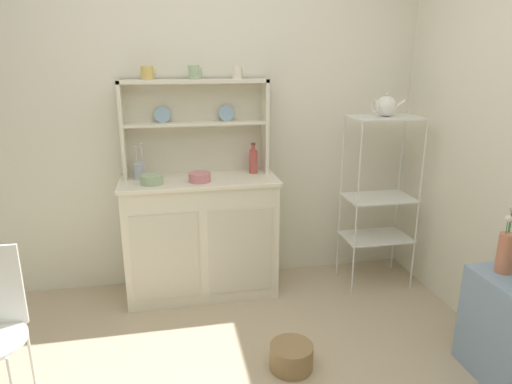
{
  "coord_description": "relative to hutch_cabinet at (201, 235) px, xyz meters",
  "views": [
    {
      "loc": [
        -0.25,
        -1.65,
        1.66
      ],
      "look_at": [
        0.3,
        1.12,
        0.81
      ],
      "focal_mm": 31.77,
      "sensor_mm": 36.0,
      "label": 1
    }
  ],
  "objects": [
    {
      "name": "utensil_jar",
      "position": [
        -0.4,
        0.08,
        0.48
      ],
      "size": [
        0.08,
        0.08,
        0.25
      ],
      "color": "#B2B7C6",
      "rests_on": "hutch_cabinet"
    },
    {
      "name": "floor_basket",
      "position": [
        0.41,
        -0.96,
        -0.37
      ],
      "size": [
        0.24,
        0.24,
        0.14
      ],
      "primitive_type": "cylinder",
      "color": "#93754C",
      "rests_on": "ground"
    },
    {
      "name": "bowl_floral_medium",
      "position": [
        0.0,
        -0.07,
        0.45
      ],
      "size": [
        0.15,
        0.15,
        0.06
      ],
      "primitive_type": "cylinder",
      "color": "#D17A84",
      "rests_on": "hutch_cabinet"
    },
    {
      "name": "wall_back",
      "position": [
        0.05,
        0.26,
        0.81
      ],
      "size": [
        3.84,
        0.05,
        2.5
      ],
      "primitive_type": "cube",
      "color": "silver",
      "rests_on": "ground"
    },
    {
      "name": "bakers_rack",
      "position": [
        1.29,
        -0.11,
        0.34
      ],
      "size": [
        0.49,
        0.32,
        1.26
      ],
      "color": "silver",
      "rests_on": "ground"
    },
    {
      "name": "cup_sage_1",
      "position": [
        0.0,
        0.12,
        1.12
      ],
      "size": [
        0.09,
        0.07,
        0.09
      ],
      "color": "#9EB78E",
      "rests_on": "hutch_shelf_unit"
    },
    {
      "name": "hutch_shelf_unit",
      "position": [
        -0.0,
        0.16,
        0.8
      ],
      "size": [
        1.0,
        0.18,
        0.66
      ],
      "color": "beige",
      "rests_on": "hutch_cabinet"
    },
    {
      "name": "cup_cream_2",
      "position": [
        0.29,
        0.12,
        1.12
      ],
      "size": [
        0.08,
        0.07,
        0.09
      ],
      "color": "silver",
      "rests_on": "hutch_shelf_unit"
    },
    {
      "name": "cup_gold_0",
      "position": [
        -0.3,
        0.12,
        1.12
      ],
      "size": [
        0.1,
        0.08,
        0.09
      ],
      "color": "#DBB760",
      "rests_on": "hutch_shelf_unit"
    },
    {
      "name": "jam_bottle",
      "position": [
        0.4,
        0.09,
        0.51
      ],
      "size": [
        0.06,
        0.06,
        0.22
      ],
      "color": "#B74C47",
      "rests_on": "hutch_cabinet"
    },
    {
      "name": "flower_vase",
      "position": [
        1.49,
        -1.15,
        0.25
      ],
      "size": [
        0.08,
        0.08,
        0.36
      ],
      "color": "#C67556",
      "rests_on": "side_shelf_blue"
    },
    {
      "name": "bowl_mixing_large",
      "position": [
        -0.31,
        -0.07,
        0.45
      ],
      "size": [
        0.15,
        0.15,
        0.06
      ],
      "primitive_type": "cylinder",
      "color": "#9EB78E",
      "rests_on": "hutch_cabinet"
    },
    {
      "name": "porcelain_teapot",
      "position": [
        1.29,
        -0.11,
        0.89
      ],
      "size": [
        0.23,
        0.14,
        0.16
      ],
      "color": "white",
      "rests_on": "bakers_rack"
    },
    {
      "name": "hutch_cabinet",
      "position": [
        0.0,
        0.0,
        0.0
      ],
      "size": [
        1.07,
        0.45,
        0.86
      ],
      "color": "silver",
      "rests_on": "ground"
    },
    {
      "name": "side_shelf_blue",
      "position": [
        1.49,
        -1.27,
        -0.15
      ],
      "size": [
        0.28,
        0.48,
        0.57
      ],
      "primitive_type": "cube",
      "color": "#849EBC",
      "rests_on": "ground"
    }
  ]
}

